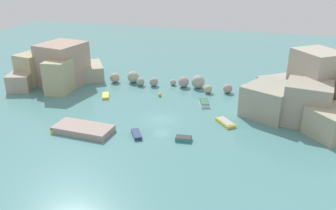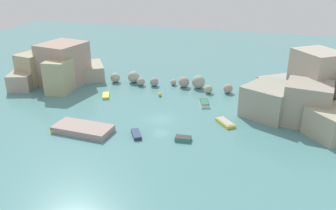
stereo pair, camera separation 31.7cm
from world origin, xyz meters
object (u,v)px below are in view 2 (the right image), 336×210
(moored_boat_0, at_px, (225,123))
(moored_boat_1, at_px, (204,103))
(moored_boat_3, at_px, (136,134))
(moored_boat_5, at_px, (254,108))
(moored_boat_2, at_px, (66,128))
(stone_dock, at_px, (83,129))
(moored_boat_4, at_px, (106,96))
(channel_buoy, at_px, (160,95))
(moored_boat_6, at_px, (183,139))

(moored_boat_0, height_order, moored_boat_1, moored_boat_1)
(moored_boat_3, xyz_separation_m, moored_boat_5, (15.84, 14.61, 0.23))
(moored_boat_2, bearing_deg, moored_boat_1, 16.23)
(moored_boat_0, bearing_deg, moored_boat_5, 110.22)
(stone_dock, height_order, moored_boat_3, stone_dock)
(moored_boat_0, bearing_deg, moored_boat_1, 174.69)
(moored_boat_3, bearing_deg, moored_boat_1, -57.62)
(moored_boat_3, bearing_deg, moored_boat_2, 66.18)
(moored_boat_5, bearing_deg, moored_boat_0, 137.08)
(moored_boat_0, relative_size, moored_boat_5, 0.64)
(moored_boat_3, distance_m, moored_boat_5, 21.55)
(stone_dock, xyz_separation_m, moored_boat_4, (-3.25, 14.27, -0.25))
(moored_boat_0, distance_m, moored_boat_2, 24.57)
(stone_dock, xyz_separation_m, moored_boat_2, (-2.64, -0.38, -0.14))
(channel_buoy, relative_size, moored_boat_6, 0.27)
(moored_boat_3, xyz_separation_m, moored_boat_4, (-11.42, 13.20, -0.03))
(stone_dock, relative_size, moored_boat_6, 3.66)
(stone_dock, bearing_deg, moored_boat_3, 7.41)
(channel_buoy, distance_m, moored_boat_4, 10.24)
(channel_buoy, distance_m, moored_boat_3, 16.48)
(channel_buoy, distance_m, moored_boat_5, 17.61)
(moored_boat_0, bearing_deg, moored_boat_2, -108.03)
(moored_boat_5, bearing_deg, moored_boat_6, 134.37)
(moored_boat_0, distance_m, moored_boat_1, 8.33)
(stone_dock, bearing_deg, moored_boat_4, 102.84)
(moored_boat_1, xyz_separation_m, moored_boat_6, (-0.24, -14.02, -0.06))
(moored_boat_4, height_order, moored_boat_6, moored_boat_6)
(moored_boat_6, bearing_deg, moored_boat_0, -130.42)
(channel_buoy, relative_size, moored_boat_0, 0.17)
(channel_buoy, xyz_separation_m, moored_boat_0, (13.64, -8.60, -0.07))
(moored_boat_1, xyz_separation_m, moored_boat_2, (-18.01, -16.07, -0.02))
(moored_boat_3, distance_m, moored_boat_4, 17.46)
(channel_buoy, bearing_deg, moored_boat_2, -117.10)
(channel_buoy, distance_m, moored_boat_2, 20.03)
(moored_boat_1, relative_size, moored_boat_5, 0.59)
(stone_dock, xyz_separation_m, moored_boat_3, (8.16, 1.06, -0.22))
(moored_boat_5, distance_m, moored_boat_6, 16.57)
(stone_dock, xyz_separation_m, moored_boat_5, (24.00, 15.67, 0.01))
(moored_boat_2, height_order, moored_boat_4, moored_boat_2)
(moored_boat_5, xyz_separation_m, moored_boat_6, (-8.87, -13.99, -0.20))
(channel_buoy, relative_size, moored_boat_2, 0.14)
(stone_dock, height_order, moored_boat_2, stone_dock)
(moored_boat_0, height_order, moored_boat_2, moored_boat_2)
(moored_boat_1, xyz_separation_m, moored_boat_3, (-7.20, -14.63, -0.09))
(channel_buoy, height_order, moored_boat_4, channel_buoy)
(moored_boat_2, relative_size, moored_boat_4, 1.41)
(channel_buoy, xyz_separation_m, moored_boat_3, (1.68, -16.39, -0.07))
(moored_boat_1, distance_m, moored_boat_3, 16.31)
(moored_boat_2, height_order, moored_boat_3, moored_boat_2)
(moored_boat_1, relative_size, moored_boat_4, 1.08)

